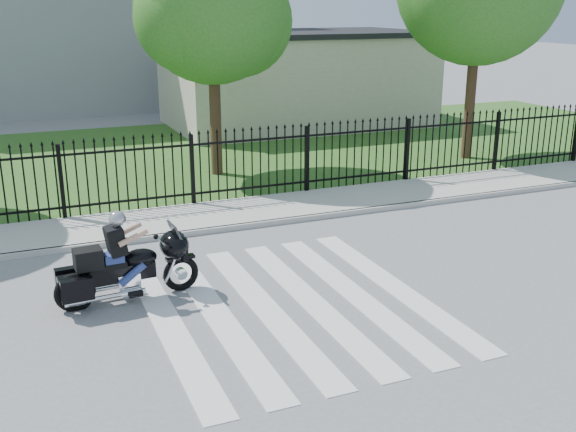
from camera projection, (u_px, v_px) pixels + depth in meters
name	position (u px, v px, depth m)	size (l,w,h in m)	color
ground	(289.00, 305.00, 11.12)	(120.00, 120.00, 0.00)	slate
crosswalk	(289.00, 304.00, 11.11)	(5.00, 5.50, 0.01)	silver
sidewalk	(205.00, 217.00, 15.50)	(40.00, 2.00, 0.12)	#ADAAA3
curb	(218.00, 229.00, 14.62)	(40.00, 0.12, 0.12)	#ADAAA3
grass_strip	(145.00, 157.00, 21.68)	(40.00, 12.00, 0.02)	#2A511C
iron_fence	(192.00, 171.00, 16.12)	(26.00, 0.04, 1.80)	black
tree_mid	(212.00, 7.00, 18.18)	(4.20, 4.20, 6.78)	#382316
building_low	(296.00, 81.00, 27.23)	(10.00, 6.00, 3.50)	beige
building_low_roof	(296.00, 34.00, 26.67)	(10.20, 6.20, 0.20)	black
motorcycle_rider	(124.00, 264.00, 11.09)	(2.43, 0.84, 1.61)	black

